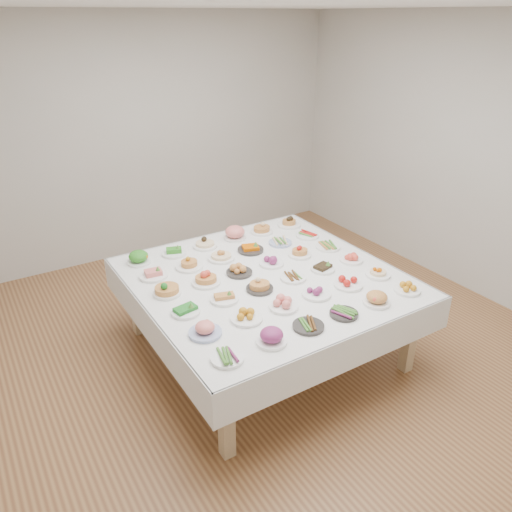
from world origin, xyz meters
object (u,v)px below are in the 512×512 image
dish_18 (167,287)px  dish_35 (289,221)px  dish_0 (227,356)px  display_table (265,284)px

dish_18 → dish_35: 1.75m
dish_0 → dish_18: bearing=90.0°
dish_0 → dish_35: 2.30m
dish_18 → dish_35: dish_18 is taller
display_table → dish_35: bearing=44.7°
display_table → dish_0: bearing=-135.1°
display_table → dish_18: size_ratio=9.68×
display_table → dish_35: 1.15m
display_table → dish_18: bearing=168.8°
display_table → dish_35: size_ratio=9.00×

